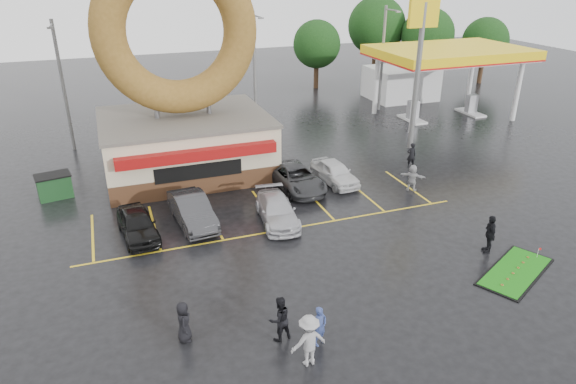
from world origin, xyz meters
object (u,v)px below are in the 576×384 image
object	(u,v)px
streetlight_right	(383,56)
dumpster	(54,187)
car_dgrey	(192,210)
person_cameraman	(490,234)
shell_sign	(421,44)
car_black	(137,224)
streetlight_left	(63,84)
gas_station	(427,68)
car_silver	(277,210)
putting_green	(515,271)
person_blue	(320,326)
streetlight_mid	(255,68)
car_grey	(296,178)
donut_shop	(183,104)
car_white	(335,172)

from	to	relation	value
streetlight_right	dumpster	world-z (taller)	streetlight_right
car_dgrey	person_cameraman	world-z (taller)	person_cameraman
shell_sign	car_black	bearing A→B (deg)	-161.08
car_black	person_cameraman	bearing A→B (deg)	-31.04
streetlight_left	car_black	bearing A→B (deg)	-77.85
gas_station	streetlight_left	bearing A→B (deg)	-178.05
car_dgrey	gas_station	bearing A→B (deg)	26.82
car_black	car_silver	size ratio (longest dim) A/B	0.92
streetlight_left	car_silver	size ratio (longest dim) A/B	2.05
streetlight_right	putting_green	size ratio (longest dim) A/B	1.90
person_cameraman	putting_green	xyz separation A→B (m)	(-0.01, -1.88, -0.90)
streetlight_left	dumpster	bearing A→B (deg)	-96.10
person_blue	dumpster	world-z (taller)	person_blue
dumpster	person_cameraman	bearing A→B (deg)	-45.52
gas_station	streetlight_mid	xyz separation A→B (m)	(-16.00, -0.02, 1.08)
car_dgrey	car_grey	xyz separation A→B (m)	(6.61, 2.34, -0.07)
car_grey	putting_green	distance (m)	13.14
dumpster	car_dgrey	bearing A→B (deg)	-51.71
car_black	putting_green	distance (m)	17.68
donut_shop	putting_green	xyz separation A→B (m)	(11.40, -16.72, -4.43)
shell_sign	streetlight_mid	world-z (taller)	shell_sign
donut_shop	gas_station	bearing A→B (deg)	19.11
gas_station	person_blue	distance (m)	33.84
shell_sign	car_dgrey	xyz separation A→B (m)	(-17.05, -6.34, -6.62)
car_dgrey	streetlight_mid	bearing A→B (deg)	56.58
shell_sign	car_black	distance (m)	22.01
dumpster	putting_green	size ratio (longest dim) A/B	0.38
car_silver	dumpster	bearing A→B (deg)	153.27
car_white	dumpster	size ratio (longest dim) A/B	2.24
car_dgrey	person_cameraman	xyz separation A→B (m)	(12.46, -7.53, 0.18)
streetlight_left	car_white	bearing A→B (deg)	-38.29
car_black	person_cameraman	xyz separation A→B (m)	(15.25, -7.07, 0.25)
donut_shop	streetlight_right	size ratio (longest dim) A/B	1.50
streetlight_left	person_cameraman	distance (m)	28.78
streetlight_left	putting_green	distance (m)	30.35
streetlight_left	putting_green	world-z (taller)	streetlight_left
car_grey	person_blue	xyz separation A→B (m)	(-4.07, -13.02, 0.08)
car_dgrey	person_blue	world-z (taller)	person_blue
car_black	car_dgrey	size ratio (longest dim) A/B	0.88
streetlight_mid	person_cameraman	size ratio (longest dim) A/B	4.84
car_black	car_silver	xyz separation A→B (m)	(6.96, -0.82, -0.05)
donut_shop	car_black	size ratio (longest dim) A/B	3.36
shell_sign	car_silver	bearing A→B (deg)	-149.38
donut_shop	car_white	bearing A→B (deg)	-31.56
car_black	car_grey	xyz separation A→B (m)	(9.40, 2.80, 0.00)
car_black	streetlight_left	bearing A→B (deg)	95.99
person_blue	putting_green	size ratio (longest dim) A/B	0.33
shell_sign	car_white	distance (m)	11.10
car_white	dumpster	bearing A→B (deg)	161.85
car_dgrey	person_blue	distance (m)	10.98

